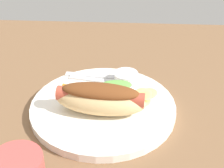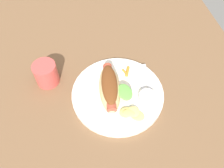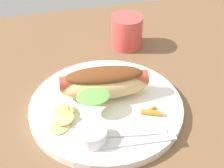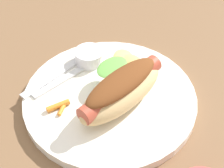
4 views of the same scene
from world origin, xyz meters
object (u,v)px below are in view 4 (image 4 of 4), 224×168
(plate, at_px, (110,98))
(sauce_ramekin, at_px, (89,56))
(knife, at_px, (55,75))
(carrot_garnish, at_px, (59,107))
(fork, at_px, (67,77))
(chips_pile, at_px, (128,60))
(hot_dog, at_px, (121,89))

(plate, bearing_deg, sauce_ramekin, -117.87)
(knife, distance_m, carrot_garnish, 0.08)
(fork, relative_size, carrot_garnish, 3.77)
(plate, height_order, sauce_ramekin, sauce_ramekin)
(plate, distance_m, chips_pile, 0.09)
(knife, xyz_separation_m, chips_pile, (-0.11, 0.08, 0.01))
(fork, height_order, chips_pile, chips_pile)
(knife, distance_m, chips_pile, 0.13)
(sauce_ramekin, distance_m, fork, 0.06)
(knife, bearing_deg, carrot_garnish, -126.13)
(plate, xyz_separation_m, hot_dog, (0.00, 0.02, 0.04))
(hot_dog, bearing_deg, carrot_garnish, 141.06)
(chips_pile, distance_m, carrot_garnish, 0.16)
(knife, height_order, carrot_garnish, carrot_garnish)
(sauce_ramekin, height_order, chips_pile, sauce_ramekin)
(fork, height_order, carrot_garnish, carrot_garnish)
(plate, height_order, knife, knife)
(fork, height_order, knife, same)
(knife, bearing_deg, sauce_ramekin, -14.40)
(fork, bearing_deg, carrot_garnish, -137.63)
(hot_dog, relative_size, sauce_ramekin, 3.39)
(sauce_ramekin, xyz_separation_m, chips_pile, (-0.04, 0.06, -0.00))
(plate, xyz_separation_m, sauce_ramekin, (-0.04, -0.08, 0.02))
(hot_dog, bearing_deg, fork, 102.04)
(knife, bearing_deg, chips_pile, -32.65)
(fork, distance_m, carrot_garnish, 0.07)
(chips_pile, bearing_deg, fork, -31.53)
(carrot_garnish, bearing_deg, chips_pile, 172.20)
(plate, relative_size, hot_dog, 1.63)
(plate, xyz_separation_m, knife, (0.02, -0.10, 0.01))
(plate, relative_size, sauce_ramekin, 5.52)
(hot_dog, xyz_separation_m, fork, (0.01, -0.11, -0.03))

